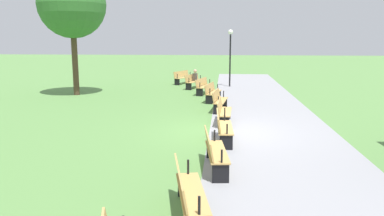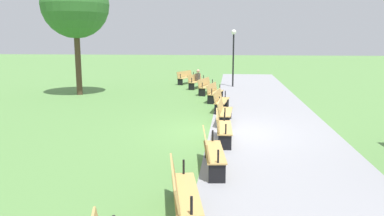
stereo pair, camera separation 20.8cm
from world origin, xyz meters
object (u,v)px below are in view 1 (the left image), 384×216
bench_1 (194,81)px  bench_4 (219,100)px  tree_1 (72,5)px  bench_3 (212,92)px  bench_6 (223,126)px  bench_8 (188,191)px  person_seated (196,78)px  bench_0 (183,77)px  bench_2 (203,86)px  bench_5 (223,111)px  lamp_post (230,47)px  bench_7 (214,150)px

bench_1 → bench_4: size_ratio=1.00×
tree_1 → bench_4: bearing=63.3°
bench_3 → bench_6: same height
bench_8 → person_seated: (-17.67, -1.18, 0.16)m
bench_0 → person_seated: bearing=49.7°
bench_1 → tree_1: tree_1 is taller
person_seated → tree_1: 8.50m
bench_0 → bench_3: (7.30, 2.30, 0.00)m
bench_1 → tree_1: (3.40, -6.32, 4.45)m
bench_2 → bench_6: bearing=21.9°
bench_4 → bench_5: same height
bench_2 → lamp_post: bearing=172.3°
bench_3 → bench_8: same height
bench_3 → bench_8: (12.71, 0.00, 0.00)m
lamp_post → person_seated: bearing=-62.2°
bench_3 → person_seated: bearing=-155.7°
tree_1 → bench_1: bearing=118.3°
bench_2 → bench_8: (15.20, 0.58, 0.00)m
bench_2 → bench_4: size_ratio=1.01×
bench_2 → bench_4: bearing=26.2°
bench_7 → tree_1: (-11.71, -8.05, 4.45)m
bench_0 → bench_6: size_ratio=1.01×
bench_1 → person_seated: size_ratio=1.63×
bench_1 → bench_2: (2.44, 0.77, 0.00)m
bench_1 → bench_2: size_ratio=1.00×
bench_6 → person_seated: (-12.60, -1.76, 0.16)m
bench_3 → bench_7: size_ratio=1.01×
bench_6 → lamp_post: size_ratio=0.52×
bench_1 → bench_4: (7.45, 1.73, 0.00)m
bench_5 → bench_8: bearing=-2.2°
bench_6 → lamp_post: lamp_post is taller
bench_0 → bench_1: 2.55m
bench_6 → lamp_post: 13.89m
bench_0 → bench_1: size_ratio=0.99×
bench_5 → bench_8: same height
bench_2 → bench_7: 12.71m
bench_1 → bench_5: bearing=30.6°
bench_4 → bench_6: (5.11, 0.19, 0.00)m
bench_4 → lamp_post: (-8.61, 0.57, 2.12)m
bench_4 → lamp_post: size_ratio=0.53×
bench_4 → bench_8: 10.19m
bench_3 → bench_5: (5.08, 0.58, 0.00)m
person_seated → bench_5: bearing=29.7°
bench_0 → bench_3: size_ratio=0.99×
bench_1 → bench_6: (12.56, 1.93, 0.00)m
bench_0 → bench_8: same height
bench_7 → bench_8: size_ratio=0.99×
bench_5 → tree_1: bearing=-126.5°
bench_5 → bench_6: size_ratio=1.00×
bench_1 → bench_5: same height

